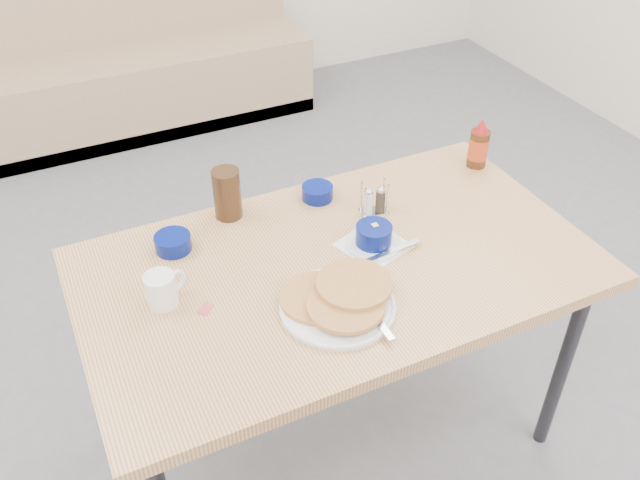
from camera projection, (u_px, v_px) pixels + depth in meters
name	position (u px, v px, depth m)	size (l,w,h in m)	color
booth_bench	(139.00, 63.00, 3.91)	(1.90, 0.56, 1.22)	tan
dining_table	(338.00, 280.00, 1.89)	(1.40, 0.80, 0.76)	tan
pancake_plate	(339.00, 301.00, 1.70)	(0.30, 0.31, 0.05)	white
coffee_mug	(162.00, 289.00, 1.70)	(0.11, 0.08, 0.09)	white
grits_setting	(374.00, 238.00, 1.89)	(0.23, 0.21, 0.07)	white
creamer_bowl	(173.00, 243.00, 1.89)	(0.10, 0.10, 0.05)	#041261
butter_bowl	(318.00, 192.00, 2.09)	(0.10, 0.10, 0.04)	#041261
amber_tumbler	(227.00, 194.00, 1.98)	(0.08, 0.08, 0.15)	#352010
condiment_caddy	(374.00, 202.00, 2.02)	(0.09, 0.06, 0.10)	silver
syrup_bottle	(479.00, 146.00, 2.21)	(0.06, 0.06, 0.17)	#47230F
sugar_wrapper	(205.00, 309.00, 1.71)	(0.04, 0.03, 0.00)	#CC4444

